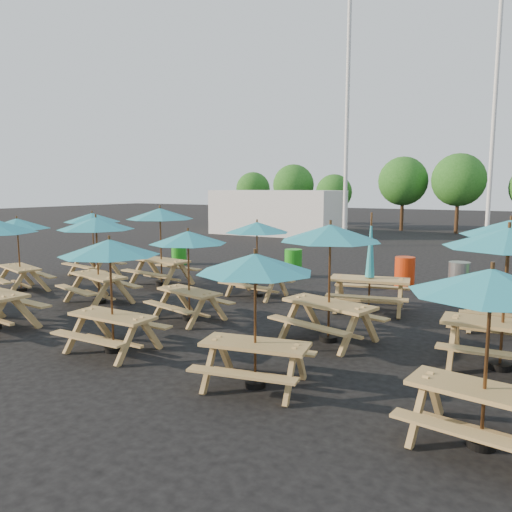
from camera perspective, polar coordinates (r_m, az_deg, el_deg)
The scene contains 26 objects.
ground at distance 12.85m, azimuth -3.38°, elevation -5.66°, with size 120.00×120.00×0.00m, color black.
picnic_unit_1 at distance 15.89m, azimuth -25.62°, elevation 2.89°, with size 2.26×2.26×2.14m.
picnic_unit_2 at distance 17.72m, azimuth -18.20°, elevation 3.77°, with size 2.14×2.14×2.16m.
picnic_unit_4 at distance 13.43m, azimuth -17.80°, elevation 2.97°, with size 2.35×2.35×2.26m.
picnic_unit_5 at distance 15.50m, azimuth -10.90°, elevation 4.23°, with size 2.29×2.29×2.39m.
picnic_unit_6 at distance 9.33m, azimuth -16.36°, elevation 0.16°, with size 1.80×1.80×2.10m.
picnic_unit_7 at distance 11.26m, azimuth -7.76°, elevation 1.48°, with size 2.12×2.12×2.05m.
picnic_unit_8 at distance 13.61m, azimuth 0.11°, elevation 2.76°, with size 1.92×1.92×2.08m.
picnic_unit_9 at distance 7.34m, azimuth -0.10°, elevation -1.79°, with size 2.06×2.06×2.06m.
picnic_unit_10 at distance 9.67m, azimuth 8.48°, elevation 1.80°, with size 2.41×2.41×2.32m.
picnic_unit_11 at distance 12.43m, azimuth 12.89°, elevation -1.66°, with size 2.18×2.00×2.41m.
picnic_unit_12 at distance 6.17m, azimuth 25.26°, elevation -3.86°, with size 2.04×2.04×2.13m.
picnic_unit_13 at distance 8.99m, azimuth 26.85°, elevation 0.94°, with size 2.12×2.12×2.39m.
picnic_unit_14 at distance 11.64m, azimuth 27.04°, elevation 2.18°, with size 2.33×2.33×2.35m.
waste_bin_0 at distance 19.76m, azimuth -8.79°, elevation 0.42°, with size 0.58×0.58×0.94m, color #1E8F1A.
waste_bin_1 at distance 16.81m, azimuth 4.29°, elevation -0.82°, with size 0.58×0.58×0.94m, color #1E8F1A.
waste_bin_2 at distance 15.57m, azimuth 16.63°, elevation -1.82°, with size 0.58×0.58×0.94m, color red.
waste_bin_3 at distance 15.04m, azimuth 22.18°, elevation -2.41°, with size 0.58×0.58×0.94m, color gray.
mast_0 at distance 26.15m, azimuth 10.34°, elevation 14.33°, with size 0.20×0.20×12.00m, color silver.
mast_1 at distance 26.68m, azimuth 25.52°, elevation 13.58°, with size 0.20×0.20×12.00m, color silver.
event_tent_0 at distance 32.12m, azimuth 2.46°, elevation 5.01°, with size 8.00×4.00×2.80m, color silver.
tree_0 at distance 41.37m, azimuth -0.33°, elevation 7.64°, with size 2.80×2.80×4.24m.
tree_1 at distance 38.14m, azimuth 4.30°, elevation 8.08°, with size 3.11×3.11×4.72m.
tree_2 at distance 36.57m, azimuth 8.89°, elevation 7.19°, with size 2.59×2.59×3.93m.
tree_3 at distance 36.18m, azimuth 16.46°, elevation 8.20°, with size 3.36×3.36×5.09m.
tree_4 at distance 35.03m, azimuth 22.15°, elevation 8.05°, with size 3.41×3.41×5.17m.
Camera 1 is at (6.92, -10.40, 3.01)m, focal length 35.00 mm.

